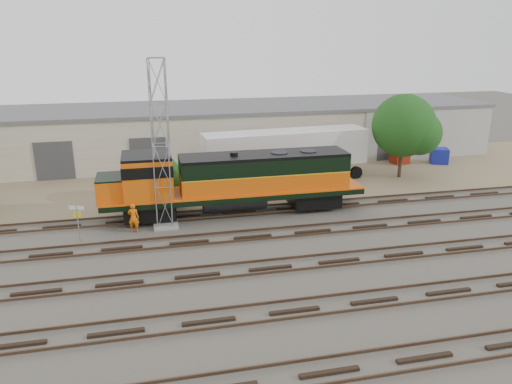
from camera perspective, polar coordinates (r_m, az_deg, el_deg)
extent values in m
plane|color=#47423A|center=(30.27, 0.24, -6.34)|extent=(140.00, 140.00, 0.00)
cube|color=#726047|center=(44.14, -4.17, 1.49)|extent=(80.00, 16.00, 0.02)
cube|color=black|center=(20.32, 8.38, -19.72)|extent=(80.00, 2.40, 0.14)
cube|color=#4C3828|center=(19.69, 9.23, -20.66)|extent=(80.00, 0.08, 0.14)
cube|color=#4C3828|center=(20.80, 7.63, -18.22)|extent=(80.00, 0.08, 0.14)
cube|color=black|center=(23.82, 4.43, -13.39)|extent=(80.00, 2.40, 0.14)
cube|color=#4C3828|center=(23.14, 5.00, -14.02)|extent=(80.00, 0.08, 0.14)
cube|color=#4C3828|center=(24.36, 3.91, -12.22)|extent=(80.00, 0.08, 0.14)
cube|color=black|center=(27.61, 1.66, -8.69)|extent=(80.00, 2.40, 0.14)
cube|color=#4C3828|center=(26.90, 2.07, -9.12)|extent=(80.00, 0.08, 0.14)
cube|color=#4C3828|center=(28.20, 1.28, -7.77)|extent=(80.00, 0.08, 0.14)
cube|color=black|center=(31.59, -0.38, -5.14)|extent=(80.00, 2.40, 0.14)
cube|color=#4C3828|center=(30.86, -0.08, -5.43)|extent=(80.00, 0.08, 0.14)
cube|color=#4C3828|center=(32.21, -0.67, -4.40)|extent=(80.00, 0.08, 0.14)
cube|color=black|center=(35.69, -1.94, -2.38)|extent=(80.00, 2.40, 0.14)
cube|color=#4C3828|center=(34.95, -1.71, -2.58)|extent=(80.00, 0.08, 0.14)
cube|color=#4C3828|center=(36.33, -2.17, -1.78)|extent=(80.00, 0.08, 0.14)
cube|color=beige|center=(51.25, -5.62, 6.62)|extent=(58.00, 10.00, 5.00)
cube|color=#59595B|center=(50.81, -5.71, 9.55)|extent=(58.40, 10.40, 0.30)
cube|color=#999993|center=(53.92, 19.16, 6.28)|extent=(14.00, 0.10, 5.00)
cube|color=#333335|center=(46.74, -22.04, 3.29)|extent=(3.20, 0.12, 3.40)
cube|color=#333335|center=(46.10, -12.19, 4.01)|extent=(3.20, 0.12, 3.40)
cube|color=#333335|center=(46.83, -2.34, 4.62)|extent=(3.20, 0.12, 3.40)
cube|color=#333335|center=(48.88, 6.95, 5.06)|extent=(3.20, 0.12, 3.40)
cube|color=#333335|center=(52.09, 15.31, 5.35)|extent=(3.20, 0.12, 3.40)
cube|color=black|center=(34.88, -12.04, -1.96)|extent=(3.43, 2.58, 1.07)
cube|color=black|center=(36.83, 6.61, -0.61)|extent=(3.43, 2.58, 1.07)
cube|color=black|center=(35.15, -2.47, -0.17)|extent=(18.25, 3.22, 0.38)
cylinder|color=black|center=(35.36, -2.45, -1.20)|extent=(4.51, 1.18, 1.18)
cube|color=#CE5009|center=(35.33, 0.94, 1.35)|extent=(11.81, 2.79, 1.29)
cube|color=black|center=(35.01, 0.95, 3.20)|extent=(11.81, 2.79, 1.07)
cube|color=black|center=(34.86, 0.96, 4.23)|extent=(11.81, 2.79, 0.21)
cube|color=#CE5009|center=(34.18, -12.28, 1.68)|extent=(3.22, 3.22, 2.79)
cube|color=black|center=(33.81, -12.45, 4.09)|extent=(3.22, 3.22, 0.17)
cube|color=#CE5009|center=(34.45, -16.31, 0.37)|extent=(1.72, 2.58, 1.50)
cube|color=gray|center=(33.93, -10.27, -3.72)|extent=(1.61, 1.61, 0.20)
cylinder|color=gray|center=(32.82, -11.70, 5.44)|extent=(0.08, 0.08, 10.71)
cylinder|color=gray|center=(32.85, -9.98, 5.55)|extent=(0.08, 0.08, 10.71)
cylinder|color=gray|center=(31.86, -11.65, 5.07)|extent=(0.08, 0.08, 10.71)
cylinder|color=gray|center=(31.89, -9.88, 5.19)|extent=(0.08, 0.08, 10.71)
cylinder|color=gray|center=(32.61, -19.66, -3.39)|extent=(0.07, 0.07, 2.35)
cube|color=white|center=(32.27, -19.84, -1.71)|extent=(0.91, 0.38, 0.23)
cube|color=yellow|center=(32.41, -19.77, -2.42)|extent=(0.46, 0.21, 0.37)
imported|color=#DD610C|center=(33.12, -13.83, -2.86)|extent=(0.81, 0.63, 1.97)
cube|color=silver|center=(42.90, 3.39, 5.03)|extent=(14.45, 3.95, 2.96)
cube|color=black|center=(45.70, 9.93, 2.54)|extent=(2.84, 2.94, 1.10)
cube|color=black|center=(40.87, -3.35, 1.19)|extent=(0.16, 0.16, 1.43)
cube|color=black|center=(42.92, -4.07, 1.99)|extent=(0.16, 0.16, 1.43)
cube|color=#152196|center=(52.46, 20.20, 3.90)|extent=(2.04, 1.98, 1.50)
cube|color=maroon|center=(51.23, 16.12, 3.93)|extent=(1.65, 1.56, 1.40)
cylinder|color=#382619|center=(38.80, -11.35, -0.87)|extent=(0.28, 0.28, 0.37)
sphere|color=#134517|center=(38.32, -11.50, 1.44)|extent=(4.11, 4.11, 4.11)
sphere|color=#134517|center=(37.87, -10.19, 0.67)|extent=(2.88, 2.88, 2.88)
cylinder|color=#382619|center=(46.12, 16.16, 3.29)|extent=(0.32, 0.32, 2.74)
sphere|color=#134517|center=(45.44, 16.51, 7.29)|extent=(5.47, 5.47, 5.47)
sphere|color=#134517|center=(45.39, 18.17, 6.42)|extent=(3.83, 3.83, 3.83)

